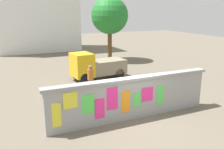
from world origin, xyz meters
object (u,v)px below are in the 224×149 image
Objects in this scene: motorcycle at (155,92)px; person_walking at (91,76)px; bicycle_near at (66,103)px; tree_roadside at (110,16)px; auto_rickshaw_truck at (96,66)px; bicycle_far at (115,94)px.

motorcycle is 3.56m from person_walking.
bicycle_near is 0.30× the size of tree_roadside.
auto_rickshaw_truck is at bearing 54.18° from bicycle_near.
person_walking reaches higher than motorcycle.
motorcycle is at bearing -41.34° from person_walking.
motorcycle is 4.48m from bicycle_near.
motorcycle is (1.36, -4.88, -0.44)m from auto_rickshaw_truck.
person_walking reaches higher than bicycle_near.
tree_roadside reaches higher than motorcycle.
bicycle_far is (-1.92, 0.75, -0.10)m from motorcycle.
motorcycle is 1.11× the size of bicycle_near.
person_walking is (-0.72, 1.57, 0.62)m from bicycle_far.
auto_rickshaw_truck is 5.08m from motorcycle.
person_walking is at bearing -120.37° from tree_roadside.
person_walking is at bearing 114.75° from bicycle_far.
person_walking reaches higher than bicycle_far.
bicycle_far is at bearing -112.55° from tree_roadside.
bicycle_near is at bearing -176.99° from bicycle_far.
tree_roadside is at bearing 59.63° from person_walking.
bicycle_near is 2.52m from bicycle_far.
motorcycle is 2.06m from bicycle_far.
person_walking is at bearing 43.51° from bicycle_near.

